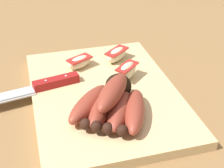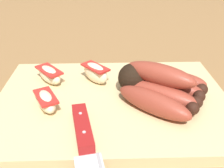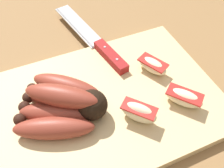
{
  "view_description": "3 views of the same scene",
  "coord_description": "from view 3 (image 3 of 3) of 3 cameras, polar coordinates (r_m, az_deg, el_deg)",
  "views": [
    {
      "loc": [
        0.59,
        -0.16,
        0.41
      ],
      "look_at": [
        0.04,
        -0.01,
        0.05
      ],
      "focal_mm": 54.33,
      "sensor_mm": 36.0,
      "label": 1
    },
    {
      "loc": [
        -0.01,
        -0.42,
        0.27
      ],
      "look_at": [
        0.01,
        -0.02,
        0.05
      ],
      "focal_mm": 42.0,
      "sensor_mm": 36.0,
      "label": 2
    },
    {
      "loc": [
        0.11,
        0.24,
        0.4
      ],
      "look_at": [
        -0.01,
        -0.04,
        0.03
      ],
      "focal_mm": 40.45,
      "sensor_mm": 36.0,
      "label": 3
    }
  ],
  "objects": [
    {
      "name": "ground_plane",
      "position": [
        0.48,
        0.92,
        -6.32
      ],
      "size": [
        6.0,
        6.0,
        0.0
      ],
      "primitive_type": "plane",
      "color": "olive"
    },
    {
      "name": "cutting_board",
      "position": [
        0.48,
        -0.94,
        -4.17
      ],
      "size": [
        0.42,
        0.3,
        0.02
      ],
      "primitive_type": "cube",
      "color": "#DBBC84",
      "rests_on": "ground_plane"
    },
    {
      "name": "banana_bunch",
      "position": [
        0.44,
        -10.86,
        -4.49
      ],
      "size": [
        0.18,
        0.18,
        0.07
      ],
      "color": "black",
      "rests_on": "cutting_board"
    },
    {
      "name": "chefs_knife",
      "position": [
        0.57,
        -3.08,
        8.91
      ],
      "size": [
        0.08,
        0.28,
        0.02
      ],
      "color": "silver",
      "rests_on": "cutting_board"
    },
    {
      "name": "apple_wedge_near",
      "position": [
        0.51,
        9.16,
        4.18
      ],
      "size": [
        0.05,
        0.07,
        0.03
      ],
      "color": "beige",
      "rests_on": "cutting_board"
    },
    {
      "name": "apple_wedge_middle",
      "position": [
        0.47,
        15.93,
        -2.97
      ],
      "size": [
        0.06,
        0.07,
        0.03
      ],
      "color": "beige",
      "rests_on": "cutting_board"
    },
    {
      "name": "apple_wedge_far",
      "position": [
        0.43,
        6.04,
        -6.37
      ],
      "size": [
        0.06,
        0.07,
        0.04
      ],
      "color": "beige",
      "rests_on": "cutting_board"
    }
  ]
}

